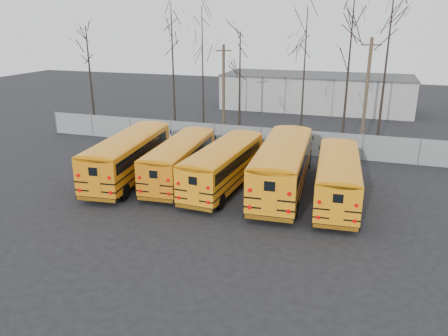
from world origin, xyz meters
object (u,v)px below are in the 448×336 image
(bus_e, at_px, (338,174))
(bus_b, at_px, (181,157))
(bus_a, at_px, (130,153))
(utility_pole_right, at_px, (367,91))
(bus_d, at_px, (283,162))
(bus_c, at_px, (225,162))
(utility_pole_left, at_px, (224,89))

(bus_e, bearing_deg, bus_b, 173.69)
(bus_a, distance_m, utility_pole_right, 20.36)
(bus_e, bearing_deg, bus_a, 177.21)
(bus_a, xyz_separation_m, bus_b, (3.39, 0.69, -0.16))
(bus_b, bearing_deg, bus_a, -172.10)
(bus_d, relative_size, utility_pole_right, 1.32)
(bus_b, relative_size, bus_e, 0.99)
(bus_c, distance_m, utility_pole_left, 14.65)
(bus_b, relative_size, bus_d, 0.87)
(bus_a, bearing_deg, bus_b, 5.75)
(utility_pole_left, bearing_deg, utility_pole_right, -23.87)
(bus_d, distance_m, bus_e, 3.37)
(utility_pole_right, bearing_deg, bus_d, -113.07)
(bus_a, relative_size, utility_pole_right, 1.26)
(bus_c, relative_size, utility_pole_left, 1.28)
(bus_e, height_order, utility_pole_right, utility_pole_right)
(bus_a, distance_m, bus_d, 10.19)
(bus_c, bearing_deg, bus_e, 2.91)
(bus_e, bearing_deg, bus_d, 167.07)
(utility_pole_left, bearing_deg, bus_b, -107.02)
(bus_c, xyz_separation_m, utility_pole_left, (-4.58, 13.69, 2.51))
(bus_b, relative_size, bus_c, 0.98)
(bus_c, bearing_deg, bus_a, -172.52)
(bus_e, distance_m, utility_pole_left, 18.17)
(bus_a, height_order, bus_c, bus_a)
(bus_c, xyz_separation_m, bus_e, (6.96, -0.12, -0.03))
(bus_b, bearing_deg, bus_e, -5.92)
(bus_c, bearing_deg, utility_pole_right, 63.13)
(utility_pole_left, bearing_deg, bus_e, -73.25)
(bus_a, relative_size, bus_b, 1.10)
(bus_d, relative_size, utility_pole_left, 1.44)
(bus_a, bearing_deg, bus_e, -4.56)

